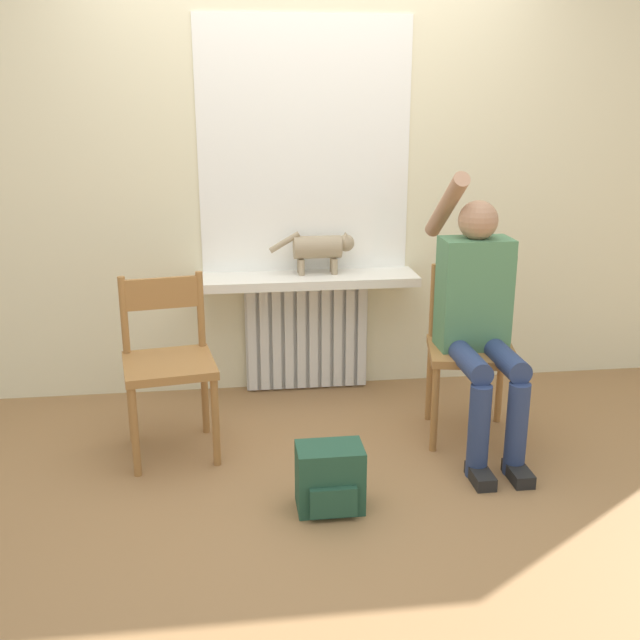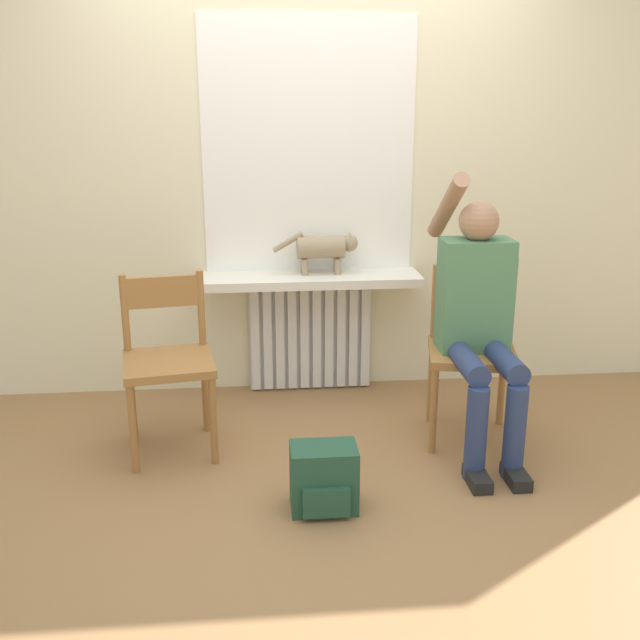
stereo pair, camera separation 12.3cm
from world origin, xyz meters
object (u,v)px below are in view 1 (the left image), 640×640
(chair_right, at_px, (471,348))
(backpack, at_px, (330,479))
(person, at_px, (479,313))
(chair_left, at_px, (168,361))
(cat, at_px, (321,248))

(chair_right, xyz_separation_m, backpack, (-0.81, -0.64, -0.33))
(chair_right, xyz_separation_m, person, (-0.01, -0.11, 0.22))
(chair_left, distance_m, person, 1.52)
(person, relative_size, cat, 2.81)
(person, height_order, cat, person)
(person, xyz_separation_m, cat, (-0.67, 0.77, 0.18))
(chair_left, bearing_deg, person, -13.11)
(cat, bearing_deg, backpack, -95.82)
(person, relative_size, backpack, 4.77)
(chair_right, bearing_deg, chair_left, -168.33)
(cat, bearing_deg, chair_right, -44.29)
(chair_left, xyz_separation_m, person, (1.50, -0.11, 0.22))
(cat, bearing_deg, person, -49.04)
(backpack, bearing_deg, cat, 84.18)
(cat, bearing_deg, chair_left, -141.49)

